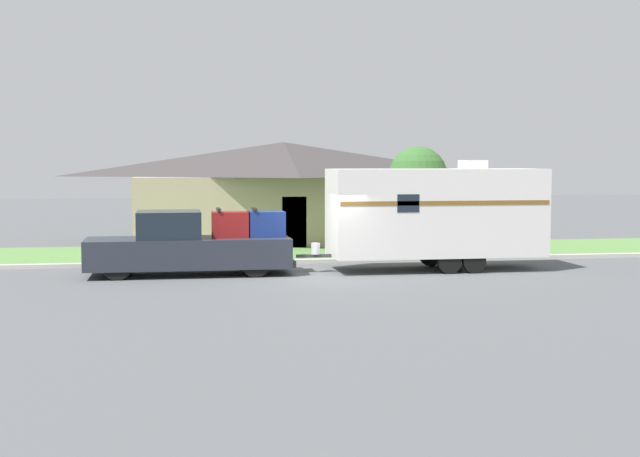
# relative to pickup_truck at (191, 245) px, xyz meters

# --- Properties ---
(ground_plane) EXTENTS (120.00, 120.00, 0.00)m
(ground_plane) POSITION_rel_pickup_truck_xyz_m (4.07, -1.21, -0.92)
(ground_plane) COLOR #515456
(curb_strip) EXTENTS (80.00, 0.30, 0.14)m
(curb_strip) POSITION_rel_pickup_truck_xyz_m (4.07, 2.54, -0.85)
(curb_strip) COLOR beige
(curb_strip) RESTS_ON ground_plane
(lawn_strip) EXTENTS (80.00, 7.00, 0.03)m
(lawn_strip) POSITION_rel_pickup_truck_xyz_m (4.07, 6.19, -0.91)
(lawn_strip) COLOR #568442
(lawn_strip) RESTS_ON ground_plane
(house_across_street) EXTENTS (13.95, 7.50, 4.38)m
(house_across_street) POSITION_rel_pickup_truck_xyz_m (4.35, 11.41, 1.34)
(house_across_street) COLOR tan
(house_across_street) RESTS_ON ground_plane
(pickup_truck) EXTENTS (6.39, 2.10, 2.08)m
(pickup_truck) POSITION_rel_pickup_truck_xyz_m (0.00, 0.00, 0.00)
(pickup_truck) COLOR black
(pickup_truck) RESTS_ON ground_plane
(travel_trailer) EXTENTS (8.03, 2.37, 3.57)m
(travel_trailer) POSITION_rel_pickup_truck_xyz_m (7.90, -0.00, 0.95)
(travel_trailer) COLOR black
(travel_trailer) RESTS_ON ground_plane
(mailbox) EXTENTS (0.48, 0.20, 1.29)m
(mailbox) POSITION_rel_pickup_truck_xyz_m (7.04, 3.36, 0.07)
(mailbox) COLOR brown
(mailbox) RESTS_ON ground_plane
(tree_in_yard) EXTENTS (2.26, 2.26, 4.12)m
(tree_in_yard) POSITION_rel_pickup_truck_xyz_m (8.84, 5.51, 2.04)
(tree_in_yard) COLOR brown
(tree_in_yard) RESTS_ON ground_plane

